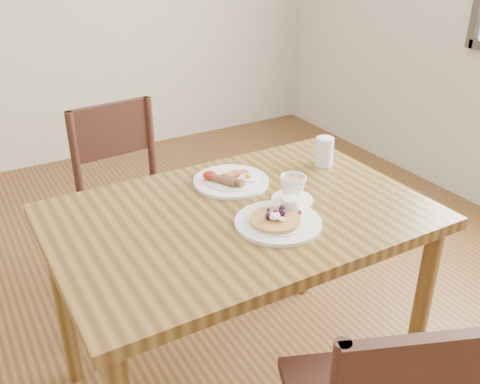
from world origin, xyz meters
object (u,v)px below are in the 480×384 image
(chair_far, at_px, (130,195))
(breakfast_plate, at_px, (230,180))
(dining_table, at_px, (240,237))
(teacup_saucer, at_px, (293,190))
(water_glass, at_px, (324,152))
(pancake_plate, at_px, (279,219))

(chair_far, distance_m, breakfast_plate, 0.67)
(dining_table, xyz_separation_m, teacup_saucer, (0.19, -0.02, 0.14))
(dining_table, bearing_deg, teacup_saucer, -7.11)
(dining_table, bearing_deg, water_glass, 18.82)
(chair_far, relative_size, teacup_saucer, 6.29)
(breakfast_plate, relative_size, teacup_saucer, 1.93)
(chair_far, bearing_deg, pancake_plate, 96.95)
(dining_table, bearing_deg, chair_far, 98.89)
(chair_far, height_order, water_glass, chair_far)
(pancake_plate, height_order, breakfast_plate, pancake_plate)
(chair_far, distance_m, pancake_plate, 0.96)
(dining_table, height_order, breakfast_plate, breakfast_plate)
(teacup_saucer, relative_size, water_glass, 1.27)
(pancake_plate, xyz_separation_m, water_glass, (0.39, 0.28, 0.04))
(teacup_saucer, bearing_deg, pancake_plate, -140.03)
(chair_far, distance_m, teacup_saucer, 0.91)
(chair_far, bearing_deg, water_glass, 128.57)
(dining_table, distance_m, teacup_saucer, 0.24)
(breakfast_plate, bearing_deg, pancake_plate, -91.36)
(chair_far, distance_m, water_glass, 0.90)
(dining_table, relative_size, pancake_plate, 4.44)
(pancake_plate, height_order, water_glass, water_glass)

